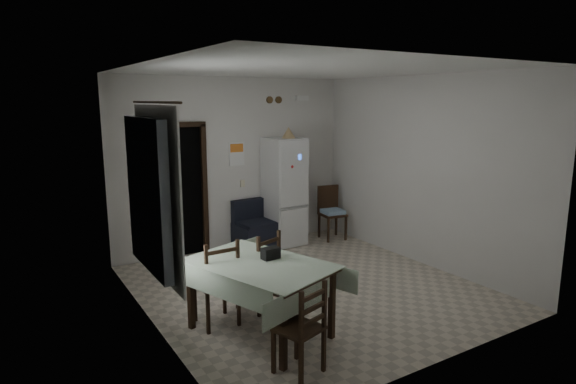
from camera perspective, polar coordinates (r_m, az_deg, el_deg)
The scene contains 25 objects.
ground at distance 6.70m, azimuth 2.29°, elevation -11.26°, with size 4.50×4.50×0.00m, color #C2B59E.
ceiling at distance 6.22m, azimuth 2.50°, elevation 14.34°, with size 4.20×4.50×0.02m, color white, non-canonical shape.
wall_back at distance 8.24m, azimuth -6.43°, elevation 3.33°, with size 4.20×0.02×2.90m, color silver, non-canonical shape.
wall_front at distance 4.65m, azimuth 18.16°, elevation -3.05°, with size 4.20×0.02×2.90m, color silver, non-canonical shape.
wall_left at distance 5.42m, azimuth -16.30°, elevation -0.99°, with size 0.02×4.50×2.90m, color silver, non-canonical shape.
wall_right at distance 7.66m, azimuth 15.52°, elevation 2.43°, with size 0.02×4.50×2.90m, color silver, non-canonical shape.
doorway at distance 8.10m, azimuth -13.71°, elevation 0.17°, with size 1.06×0.52×2.22m.
window_recess at distance 5.20m, azimuth -16.29°, elevation -0.36°, with size 0.10×1.20×1.60m, color silver.
curtain at distance 5.23m, azimuth -15.14°, elevation -0.24°, with size 0.02×1.45×1.85m, color silver.
curtain_rod at distance 5.14m, azimuth -15.56°, elevation 10.21°, with size 0.02×0.02×1.60m, color black.
calendar at distance 8.23m, azimuth -6.11°, elevation 4.52°, with size 0.28×0.02×0.40m, color white.
calendar_image at distance 8.21m, azimuth -6.10°, elevation 5.21°, with size 0.24×0.01×0.14m, color orange.
light_switch at distance 8.34m, azimuth -5.41°, elevation 1.02°, with size 0.08×0.02×0.12m, color beige.
vent_left at distance 8.47m, azimuth -2.19°, elevation 10.86°, with size 0.12×0.12×0.03m, color brown.
vent_right at distance 8.56m, azimuth -1.12°, elevation 10.87°, with size 0.12×0.12×0.03m, color brown.
emergency_light at distance 8.79m, azimuth 1.65°, elevation 11.06°, with size 0.25×0.07×0.09m, color white.
fridge at distance 8.42m, azimuth -0.43°, elevation 0.05°, with size 0.61×0.61×1.88m, color silver, non-canonical shape.
tan_cone at distance 8.22m, azimuth 0.07°, elevation 7.06°, with size 0.23×0.23×0.19m, color tan.
navy_seat at distance 8.27m, azimuth -3.75°, elevation -3.93°, with size 0.68×0.66×0.83m, color black, non-canonical shape.
corner_chair at distance 8.83m, azimuth 5.30°, elevation -2.51°, with size 0.42×0.42×0.97m, color black, non-canonical shape.
dining_table at distance 5.36m, azimuth -3.37°, elevation -12.47°, with size 1.02×1.55×0.81m, color #B5CAAD, non-canonical shape.
black_bag at distance 5.32m, azimuth -2.08°, elevation -7.26°, with size 0.19×0.12×0.13m, color black.
dining_chair_far_left at distance 5.58m, azimuth -8.54°, elevation -10.42°, with size 0.44×0.44×1.02m, color black, non-canonical shape.
dining_chair_far_right at distance 5.94m, azimuth -3.57°, elevation -9.18°, with size 0.42×0.42×0.98m, color black, non-canonical shape.
dining_chair_near_head at distance 4.63m, azimuth 1.29°, elevation -15.75°, with size 0.39×0.39×0.91m, color black, non-canonical shape.
Camera 1 is at (-3.49, -5.13, 2.53)m, focal length 30.00 mm.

